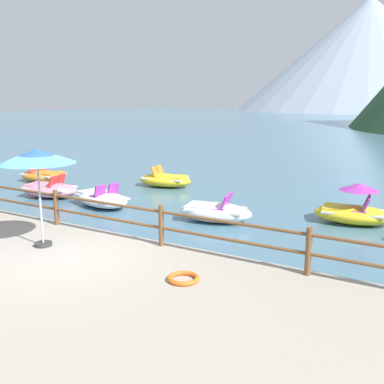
{
  "coord_description": "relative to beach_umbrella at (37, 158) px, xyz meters",
  "views": [
    {
      "loc": [
        7.28,
        -6.49,
        3.74
      ],
      "look_at": [
        0.48,
        5.0,
        0.9
      ],
      "focal_mm": 41.53,
      "sensor_mm": 36.0,
      "label": 1
    }
  ],
  "objects": [
    {
      "name": "pedal_boat_3",
      "position": [
        -2.59,
        8.86,
        -2.15
      ],
      "size": [
        2.51,
        1.58,
        0.88
      ],
      "color": "yellow",
      "rests_on": "ground"
    },
    {
      "name": "pedal_boat_1",
      "position": [
        -2.6,
        4.85,
        -2.18
      ],
      "size": [
        2.81,
        2.02,
        0.85
      ],
      "color": "white",
      "rests_on": "ground"
    },
    {
      "name": "pedal_boat_0",
      "position": [
        -5.27,
        4.9,
        -2.15
      ],
      "size": [
        2.52,
        1.7,
        0.89
      ],
      "color": "pink",
      "rests_on": "ground"
    },
    {
      "name": "ground_plane",
      "position": [
        0.64,
        39.85,
        -2.45
      ],
      "size": [
        200.0,
        200.0,
        0.0
      ],
      "primitive_type": "plane",
      "color": "#477084"
    },
    {
      "name": "pedal_boat_2",
      "position": [
        -8.04,
        7.03,
        -2.18
      ],
      "size": [
        2.38,
        1.5,
        0.85
      ],
      "color": "orange",
      "rests_on": "ground"
    },
    {
      "name": "beach_umbrella",
      "position": [
        0.0,
        0.0,
        0.0
      ],
      "size": [
        1.7,
        1.7,
        2.24
      ],
      "color": "#B2B2B7",
      "rests_on": "promenade_dock"
    },
    {
      "name": "pedal_boat_4",
      "position": [
        5.5,
        7.03,
        -2.03
      ],
      "size": [
        2.44,
        1.54,
        1.26
      ],
      "color": "yellow",
      "rests_on": "ground"
    },
    {
      "name": "life_ring",
      "position": [
        3.82,
        -0.04,
        -2.0
      ],
      "size": [
        0.61,
        0.61,
        0.09
      ],
      "primitive_type": "torus",
      "color": "orange",
      "rests_on": "promenade_dock"
    },
    {
      "name": "distant_peak",
      "position": [
        -16.76,
        135.59,
        13.6
      ],
      "size": [
        74.58,
        74.58,
        32.1
      ],
      "primitive_type": "cone",
      "color": "#93A3B7",
      "rests_on": "ground"
    },
    {
      "name": "dock_railing",
      "position": [
        0.64,
        1.4,
        -1.47
      ],
      "size": [
        23.92,
        0.12,
        0.95
      ],
      "color": "brown",
      "rests_on": "promenade_dock"
    },
    {
      "name": "pedal_boat_6",
      "position": [
        1.79,
        5.1,
        -2.14
      ],
      "size": [
        2.47,
        1.6,
        0.9
      ],
      "color": "white",
      "rests_on": "ground"
    }
  ]
}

